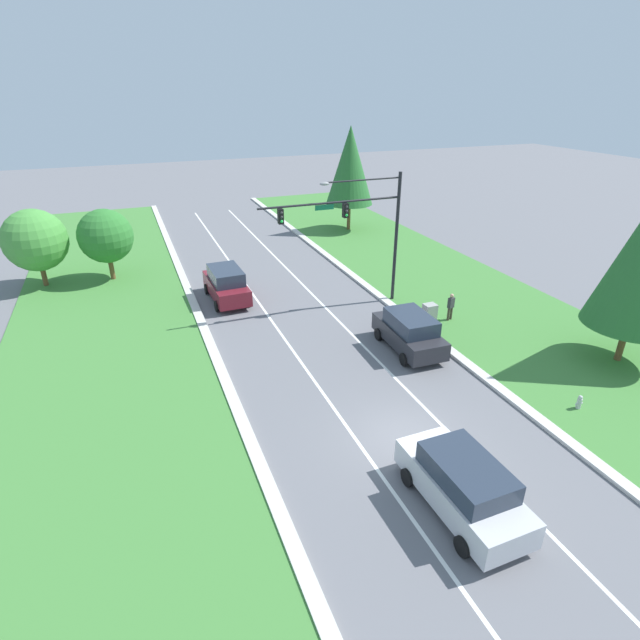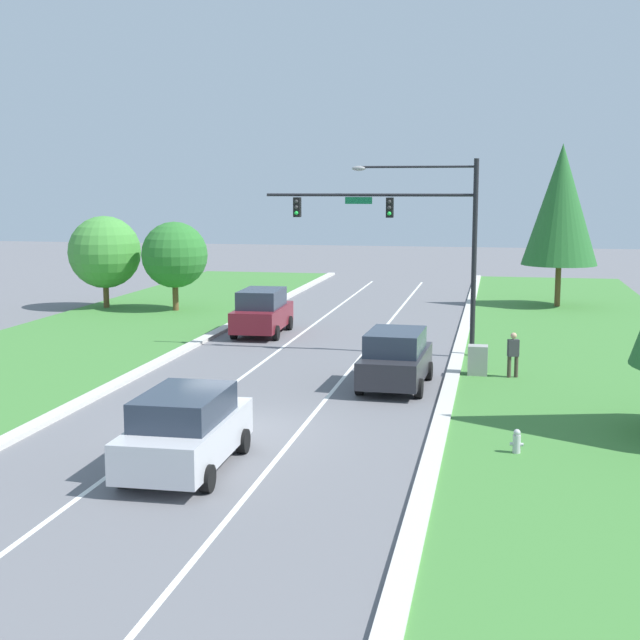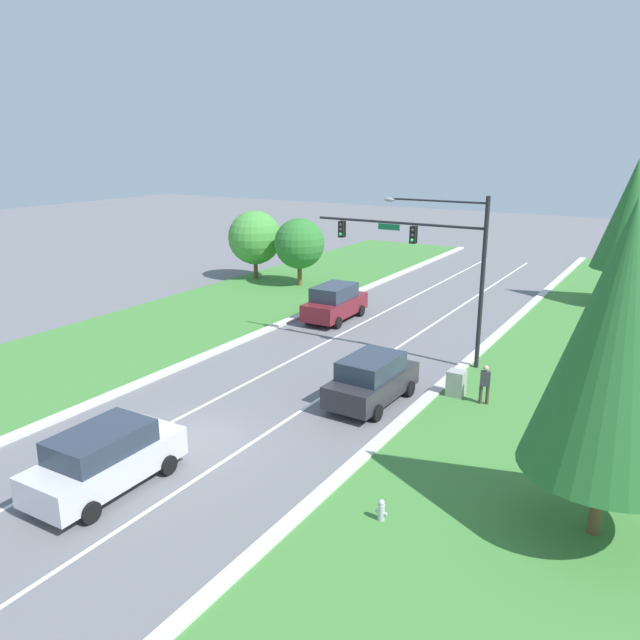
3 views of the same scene
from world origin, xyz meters
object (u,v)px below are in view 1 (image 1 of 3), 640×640
pedestrian (451,306)px  oak_near_left_tree (106,236)px  conifer_far_right_tree (350,166)px  traffic_signal_mast (360,221)px  utility_cabinet (429,314)px  fire_hydrant (579,403)px  charcoal_suv (409,332)px  burgundy_suv (226,284)px  silver_suv (463,485)px  oak_far_left_tree (35,240)px

pedestrian → oak_near_left_tree: (-17.93, 14.22, 2.19)m
conifer_far_right_tree → traffic_signal_mast: bearing=-112.7°
utility_cabinet → fire_hydrant: bearing=-82.8°
traffic_signal_mast → oak_near_left_tree: 17.43m
traffic_signal_mast → charcoal_suv: traffic_signal_mast is taller
conifer_far_right_tree → utility_cabinet: bearing=-101.3°
utility_cabinet → conifer_far_right_tree: conifer_far_right_tree is taller
burgundy_suv → pedestrian: bearing=-36.3°
burgundy_suv → fire_hydrant: bearing=-58.4°
burgundy_suv → silver_suv: (3.38, -19.73, -0.08)m
charcoal_suv → oak_far_left_tree: oak_far_left_tree is taller
traffic_signal_mast → fire_hydrant: size_ratio=12.22×
burgundy_suv → conifer_far_right_tree: conifer_far_right_tree is taller
burgundy_suv → conifer_far_right_tree: bearing=39.6°
silver_suv → pedestrian: (7.89, 12.00, -0.06)m
fire_hydrant → traffic_signal_mast: bearing=106.7°
charcoal_suv → fire_hydrant: charcoal_suv is taller
pedestrian → fire_hydrant: 9.33m
oak_far_left_tree → pedestrian: bearing=-33.3°
conifer_far_right_tree → oak_far_left_tree: bearing=-167.5°
burgundy_suv → utility_cabinet: (10.04, -7.52, -0.50)m
burgundy_suv → oak_far_left_tree: oak_far_left_tree is taller
charcoal_suv → conifer_far_right_tree: size_ratio=0.51×
burgundy_suv → pedestrian: (11.27, -7.74, -0.14)m
fire_hydrant → oak_far_left_tree: size_ratio=0.13×
silver_suv → oak_near_left_tree: (-10.04, 26.21, 2.13)m
burgundy_suv → charcoal_suv: (7.33, -9.81, -0.07)m
traffic_signal_mast → fire_hydrant: bearing=-73.3°
silver_suv → pedestrian: bearing=55.8°
pedestrian → oak_near_left_tree: size_ratio=0.34×
fire_hydrant → burgundy_suv: bearing=123.4°
conifer_far_right_tree → fire_hydrant: bearing=-95.4°
traffic_signal_mast → conifer_far_right_tree: 17.53m
conifer_far_right_tree → oak_far_left_tree: conifer_far_right_tree is taller
oak_near_left_tree → conifer_far_right_tree: conifer_far_right_tree is taller
fire_hydrant → oak_far_left_tree: oak_far_left_tree is taller
traffic_signal_mast → utility_cabinet: traffic_signal_mast is taller
utility_cabinet → conifer_far_right_tree: size_ratio=0.12×
utility_cabinet → charcoal_suv: bearing=-139.8°
burgundy_suv → utility_cabinet: burgundy_suv is taller
conifer_far_right_tree → oak_far_left_tree: (-24.94, -5.53, -2.62)m
burgundy_suv → pedestrian: size_ratio=2.91×
silver_suv → traffic_signal_mast: bearing=75.5°
burgundy_suv → oak_near_left_tree: bearing=133.9°
utility_cabinet → oak_near_left_tree: bearing=140.0°
oak_near_left_tree → oak_far_left_tree: 4.27m
silver_suv → burgundy_suv: bearing=98.9°
utility_cabinet → conifer_far_right_tree: (3.99, 19.90, 5.24)m
traffic_signal_mast → silver_suv: 16.97m
conifer_far_right_tree → oak_far_left_tree: 25.68m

